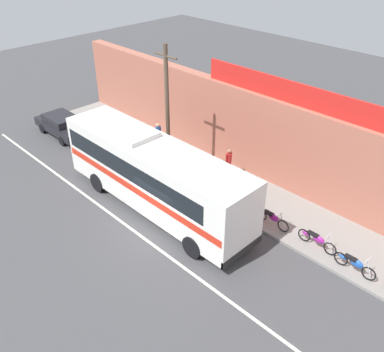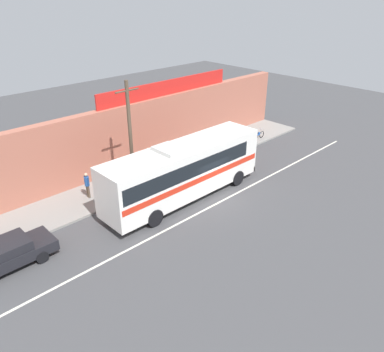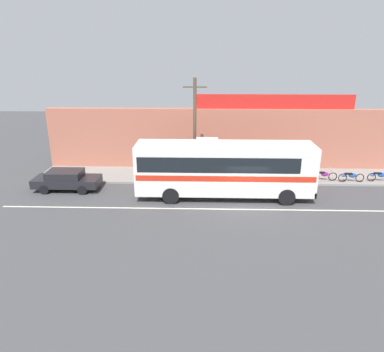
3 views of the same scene
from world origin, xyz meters
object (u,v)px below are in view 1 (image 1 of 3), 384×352
at_px(utility_pole, 167,111).
at_px(pedestrian_far_right, 243,187).
at_px(intercity_bus, 154,172).
at_px(motorcycle_red, 272,218).
at_px(motorcycle_green, 354,264).
at_px(motorcycle_orange, 316,239).
at_px(pedestrian_near_shop, 158,134).
at_px(parked_car, 62,125).
at_px(pedestrian_by_curb, 229,161).

xyz_separation_m(utility_pole, pedestrian_far_right, (4.88, 0.58, -2.79)).
bearing_deg(intercity_bus, motorcycle_red, 28.87).
distance_m(utility_pole, motorcycle_red, 7.75).
distance_m(utility_pole, motorcycle_green, 11.67).
bearing_deg(motorcycle_orange, intercity_bus, -158.28).
height_order(intercity_bus, motorcycle_green, intercity_bus).
bearing_deg(pedestrian_near_shop, motorcycle_orange, -5.40).
bearing_deg(intercity_bus, pedestrian_far_right, 47.31).
height_order(parked_car, motorcycle_red, parked_car).
height_order(utility_pole, motorcycle_orange, utility_pole).
distance_m(parked_car, pedestrian_by_curb, 12.01).
xyz_separation_m(intercity_bus, motorcycle_green, (9.30, 2.74, -1.50)).
xyz_separation_m(motorcycle_orange, pedestrian_by_curb, (-6.58, 1.66, 0.59)).
bearing_deg(pedestrian_far_right, pedestrian_by_curb, 147.57).
distance_m(motorcycle_orange, pedestrian_by_curb, 6.81).
bearing_deg(utility_pole, pedestrian_near_shop, 151.15).
bearing_deg(motorcycle_green, pedestrian_near_shop, 174.42).
height_order(utility_pole, pedestrian_by_curb, utility_pole).
bearing_deg(motorcycle_green, pedestrian_by_curb, 167.44).
distance_m(motorcycle_red, motorcycle_green, 4.18).
xyz_separation_m(motorcycle_red, pedestrian_near_shop, (-9.56, 1.25, 0.57)).
bearing_deg(motorcycle_red, intercity_bus, -151.13).
xyz_separation_m(utility_pole, motorcycle_green, (11.18, 0.07, -3.33)).
bearing_deg(motorcycle_red, motorcycle_orange, 3.26).
bearing_deg(parked_car, pedestrian_far_right, 9.55).
bearing_deg(pedestrian_near_shop, motorcycle_green, -5.58).
xyz_separation_m(intercity_bus, pedestrian_by_curb, (0.84, 4.62, -0.91)).
bearing_deg(utility_pole, parked_car, -168.94).
relative_size(motorcycle_green, pedestrian_by_curb, 1.06).
height_order(pedestrian_far_right, pedestrian_by_curb, pedestrian_by_curb).
relative_size(intercity_bus, motorcycle_orange, 5.90).
height_order(motorcycle_red, motorcycle_green, same).
bearing_deg(pedestrian_by_curb, parked_car, -162.27).
relative_size(motorcycle_red, pedestrian_far_right, 1.12).
distance_m(intercity_bus, motorcycle_orange, 8.13).
bearing_deg(motorcycle_orange, parked_car, -173.69).
bearing_deg(parked_car, motorcycle_green, 5.08).
height_order(motorcycle_red, pedestrian_far_right, pedestrian_far_right).
distance_m(intercity_bus, motorcycle_red, 6.04).
distance_m(utility_pole, pedestrian_far_right, 5.65).
distance_m(motorcycle_red, pedestrian_near_shop, 9.66).
relative_size(motorcycle_red, pedestrian_near_shop, 1.09).
bearing_deg(pedestrian_far_right, motorcycle_green, -4.67).
xyz_separation_m(motorcycle_orange, pedestrian_far_right, (-4.42, 0.30, 0.54)).
xyz_separation_m(intercity_bus, parked_car, (-10.59, 0.97, -1.33)).
bearing_deg(pedestrian_near_shop, intercity_bus, -42.59).
distance_m(intercity_bus, pedestrian_near_shop, 6.10).
bearing_deg(pedestrian_near_shop, pedestrian_by_curb, 5.88).
xyz_separation_m(motorcycle_green, pedestrian_by_curb, (-8.46, 1.88, 0.59)).
height_order(intercity_bus, pedestrian_near_shop, intercity_bus).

